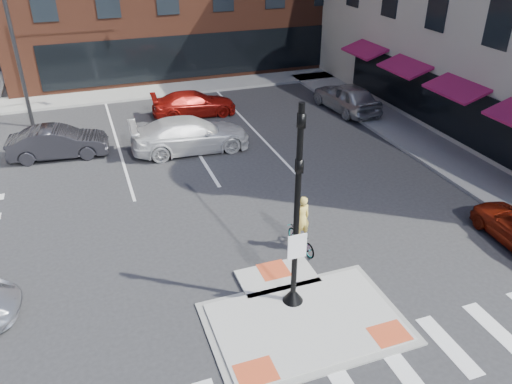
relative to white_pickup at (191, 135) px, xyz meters
name	(u,v)px	position (x,y,z in m)	size (l,w,h in m)	color
ground	(298,312)	(0.22, -12.09, -0.81)	(120.00, 120.00, 0.00)	#28282B
refuge_island	(302,317)	(0.22, -12.35, -0.76)	(5.40, 4.65, 0.13)	gray
sidewalk_e	(410,135)	(11.02, -2.09, -0.74)	(3.00, 24.00, 0.15)	gray
sidewalk_n	(204,85)	(3.22, 9.91, -0.74)	(26.00, 3.00, 0.15)	gray
signal_pole	(296,236)	(0.22, -11.69, 1.54)	(0.60, 0.60, 5.98)	black
mast_arm_signal	(93,1)	(-3.26, 5.91, 5.39)	(6.10, 2.24, 8.00)	black
white_pickup	(191,135)	(0.00, 0.00, 0.00)	(2.28, 5.60, 1.63)	silver
bg_car_dark	(58,142)	(-5.95, 1.36, -0.08)	(1.55, 4.44, 1.46)	#28272C
bg_car_silver	(347,97)	(9.72, 2.41, 0.01)	(1.95, 4.85, 1.65)	#BABDC2
bg_car_red	(194,104)	(1.31, 4.69, -0.13)	(1.91, 4.69, 1.36)	#9A140E
cyclist	(301,232)	(1.55, -9.29, -0.13)	(0.76, 1.64, 2.04)	#3F3F44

